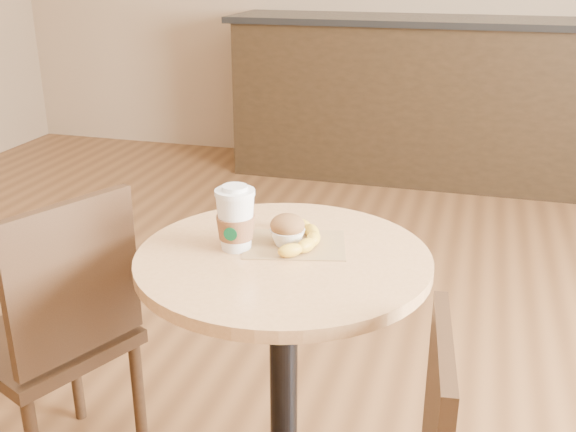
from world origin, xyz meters
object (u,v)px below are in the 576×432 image
object	(u,v)px
chair_left	(58,333)
cafe_table	(283,335)
muffin	(287,230)
banana	(295,236)
coffee_cup	(236,221)

from	to	relation	value
chair_left	cafe_table	bearing A→B (deg)	119.73
muffin	banana	size ratio (longest dim) A/B	0.37
chair_left	coffee_cup	distance (m)	0.60
cafe_table	muffin	bearing A→B (deg)	95.32
muffin	banana	world-z (taller)	muffin
cafe_table	chair_left	world-z (taller)	chair_left
chair_left	banana	bearing A→B (deg)	125.68
banana	cafe_table	bearing A→B (deg)	-112.86
cafe_table	banana	size ratio (longest dim) A/B	3.27
chair_left	coffee_cup	xyz separation A→B (m)	(0.49, 0.06, 0.35)
chair_left	banana	world-z (taller)	chair_left
coffee_cup	banana	world-z (taller)	coffee_cup
coffee_cup	muffin	world-z (taller)	coffee_cup
coffee_cup	muffin	bearing A→B (deg)	20.14
cafe_table	muffin	xyz separation A→B (m)	(-0.00, 0.05, 0.26)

